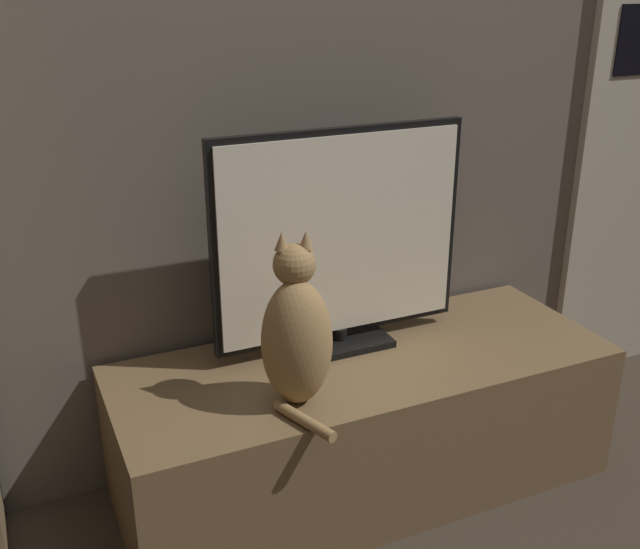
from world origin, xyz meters
name	(u,v)px	position (x,y,z in m)	size (l,w,h in m)	color
wall_back	(319,21)	(0.00, 1.22, 1.30)	(4.80, 0.05, 2.60)	#60564C
tv_stand	(363,422)	(0.00, 0.91, 0.21)	(1.41, 0.54, 0.42)	brown
tv	(340,243)	(-0.03, 1.02, 0.73)	(0.74, 0.17, 0.63)	black
cat	(296,335)	(-0.26, 0.79, 0.60)	(0.21, 0.31, 0.44)	#997547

